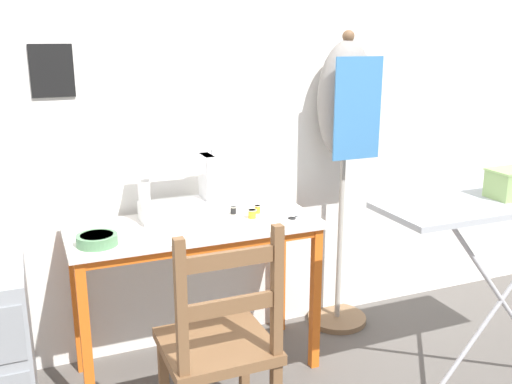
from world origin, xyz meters
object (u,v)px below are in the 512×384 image
dress_form (345,120)px  sewing_machine (187,189)px  thread_spool_far_edge (257,209)px  wooden_chair (219,347)px  scissors (297,217)px  thread_spool_mid_table (252,214)px  storage_box (511,183)px  thread_spool_near_machine (233,211)px  fabric_bowl (97,239)px

dress_form → sewing_machine: bearing=-176.2°
dress_form → thread_spool_far_edge: bearing=-166.8°
sewing_machine → wooden_chair: bearing=-96.2°
thread_spool_far_edge → dress_form: bearing=13.2°
scissors → thread_spool_mid_table: 0.21m
wooden_chair → dress_form: 1.34m
dress_form → storage_box: (0.30, -0.81, -0.17)m
thread_spool_near_machine → thread_spool_far_edge: size_ratio=0.94×
sewing_machine → thread_spool_near_machine: 0.24m
wooden_chair → storage_box: bearing=-5.1°
storage_box → dress_form: bearing=110.2°
thread_spool_mid_table → fabric_bowl: bearing=-173.2°
thread_spool_mid_table → storage_box: (0.88, -0.62, 0.21)m
scissors → thread_spool_far_edge: thread_spool_far_edge is taller
thread_spool_near_machine → dress_form: 0.75m
scissors → storage_box: bearing=-39.5°
sewing_machine → scissors: sewing_machine is taller
thread_spool_mid_table → wooden_chair: bearing=-123.3°
fabric_bowl → scissors: (0.89, 0.02, -0.02)m
thread_spool_near_machine → wooden_chair: (-0.28, -0.60, -0.32)m
wooden_chair → storage_box: (1.21, -0.11, 0.52)m
fabric_bowl → dress_form: (1.28, 0.27, 0.37)m
thread_spool_far_edge → dress_form: dress_form is taller
thread_spool_mid_table → thread_spool_far_edge: 0.08m
fabric_bowl → storage_box: bearing=-18.9°
sewing_machine → thread_spool_mid_table: 0.32m
thread_spool_mid_table → dress_form: dress_form is taller
sewing_machine → thread_spool_far_edge: sewing_machine is taller
scissors → thread_spool_far_edge: 0.19m
scissors → wooden_chair: 0.76m
thread_spool_near_machine → thread_spool_far_edge: 0.11m
fabric_bowl → thread_spool_mid_table: bearing=6.8°
scissors → wooden_chair: (-0.53, -0.45, -0.30)m
fabric_bowl → wooden_chair: 0.65m
scissors → dress_form: bearing=32.7°
thread_spool_near_machine → thread_spool_far_edge: bearing=-15.6°
thread_spool_far_edge → storage_box: bearing=-39.6°
thread_spool_near_machine → thread_spool_mid_table: 0.11m
dress_form → thread_spool_mid_table: bearing=-162.4°
fabric_bowl → scissors: bearing=1.4°
thread_spool_near_machine → dress_form: size_ratio=0.02×
scissors → thread_spool_mid_table: size_ratio=3.29×
fabric_bowl → wooden_chair: wooden_chair is taller
fabric_bowl → thread_spool_mid_table: fabric_bowl is taller
thread_spool_mid_table → wooden_chair: 0.69m
sewing_machine → scissors: (0.46, -0.19, -0.13)m
thread_spool_near_machine → storage_box: storage_box is taller
fabric_bowl → dress_form: bearing=11.8°
sewing_machine → dress_form: 0.89m
thread_spool_near_machine → thread_spool_mid_table: size_ratio=0.87×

